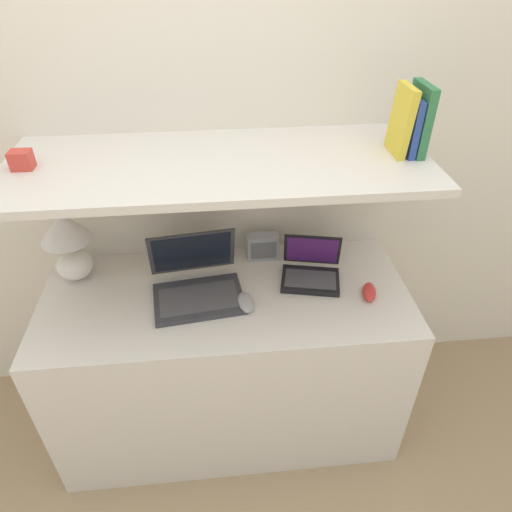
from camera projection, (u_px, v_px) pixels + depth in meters
name	position (u px, v px, depth m)	size (l,w,h in m)	color
ground_plane	(236.00, 476.00, 1.93)	(12.00, 12.00, 0.00)	#9E8460
wall_back	(217.00, 145.00, 1.76)	(6.00, 0.05, 2.40)	silver
desk	(229.00, 361.00, 1.95)	(1.39, 0.61, 0.76)	silver
back_riser	(224.00, 270.00, 2.07)	(1.39, 0.04, 1.24)	silver
shelf	(219.00, 164.00, 1.49)	(1.39, 0.55, 0.03)	silver
table_lamp	(68.00, 241.00, 1.71)	(0.19, 0.19, 0.29)	white
laptop_large	(197.00, 283.00, 1.70)	(0.36, 0.33, 0.23)	#333338
laptop_small	(311.00, 270.00, 1.79)	(0.26, 0.23, 0.16)	black
computer_mouse	(246.00, 302.00, 1.66)	(0.07, 0.12, 0.03)	#99999E
second_mouse	(369.00, 292.00, 1.71)	(0.08, 0.12, 0.03)	red
router_box	(263.00, 247.00, 1.88)	(0.13, 0.06, 0.11)	gray
book_green	(419.00, 119.00, 1.47)	(0.03, 0.15, 0.22)	#2D7042
book_blue	(409.00, 125.00, 1.48)	(0.02, 0.14, 0.19)	#284293
book_yellow	(401.00, 121.00, 1.46)	(0.04, 0.13, 0.22)	gold
shelf_gadget	(21.00, 160.00, 1.41)	(0.07, 0.05, 0.06)	#CC3D33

